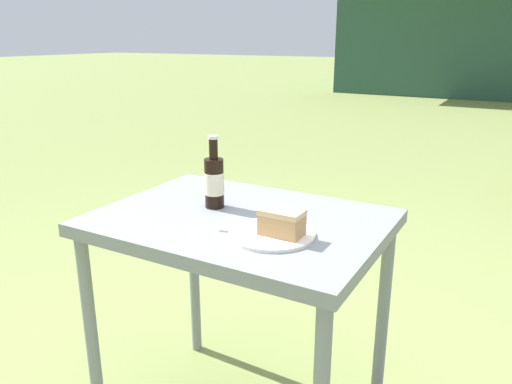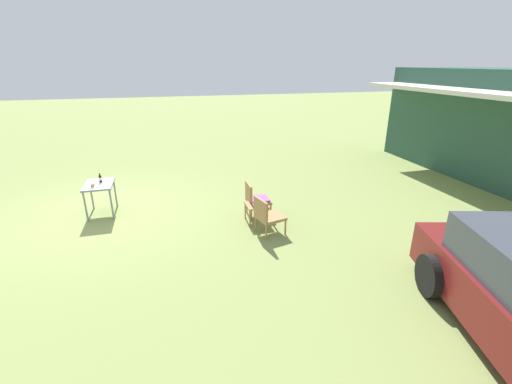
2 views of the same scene
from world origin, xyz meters
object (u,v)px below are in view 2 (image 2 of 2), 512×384
at_px(wicker_chair_cushioned, 256,198).
at_px(cake_on_plate, 93,185).
at_px(wicker_chair_plain, 267,215).
at_px(cola_bottle_near, 100,179).
at_px(patio_table, 99,187).
at_px(garden_side_table, 257,206).

height_order(wicker_chair_cushioned, cake_on_plate, cake_on_plate).
relative_size(wicker_chair_plain, cola_bottle_near, 3.53).
height_order(wicker_chair_plain, cola_bottle_near, cola_bottle_near).
xyz_separation_m(patio_table, cake_on_plate, (0.17, -0.09, 0.11)).
bearing_deg(wicker_chair_plain, patio_table, 46.13).
distance_m(patio_table, cake_on_plate, 0.22).
relative_size(cake_on_plate, cola_bottle_near, 1.02).
distance_m(wicker_chair_cushioned, cola_bottle_near, 3.67).
bearing_deg(cake_on_plate, wicker_chair_plain, 62.77).
height_order(wicker_chair_plain, garden_side_table, wicker_chair_plain).
xyz_separation_m(wicker_chair_plain, patio_table, (-2.00, -3.47, 0.23)).
relative_size(garden_side_table, patio_table, 0.58).
height_order(wicker_chair_cushioned, garden_side_table, wicker_chair_cushioned).
bearing_deg(patio_table, wicker_chair_plain, 60.01).
xyz_separation_m(wicker_chair_cushioned, cake_on_plate, (-0.89, -3.58, 0.35)).
bearing_deg(garden_side_table, cake_on_plate, -108.73).
relative_size(garden_side_table, cola_bottle_near, 2.15).
relative_size(garden_side_table, cake_on_plate, 2.09).
bearing_deg(cake_on_plate, patio_table, 152.64).
distance_m(wicker_chair_cushioned, cake_on_plate, 3.70).
distance_m(wicker_chair_cushioned, wicker_chair_plain, 0.94).
relative_size(wicker_chair_plain, patio_table, 0.95).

